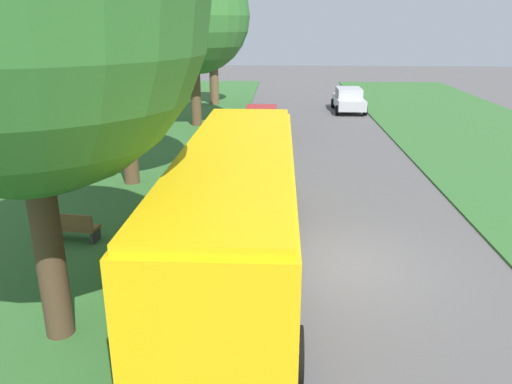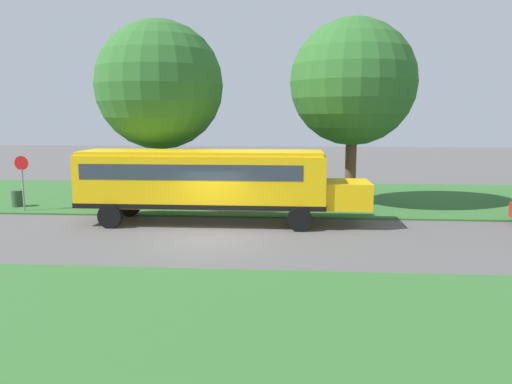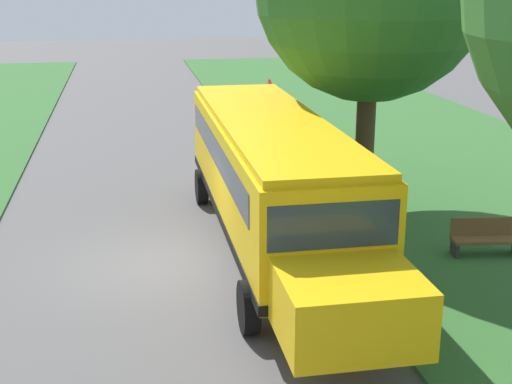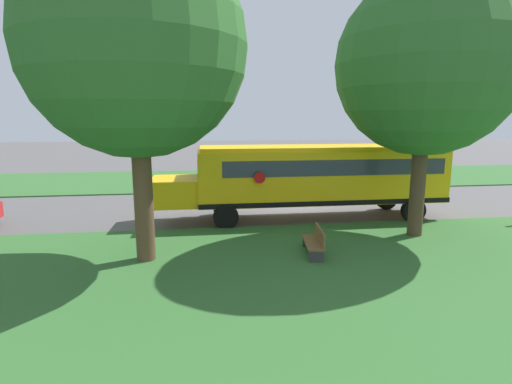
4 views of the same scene
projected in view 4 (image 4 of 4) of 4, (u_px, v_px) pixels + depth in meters
ground_plane at (291, 205)px, 20.15m from camera, size 120.00×120.00×0.00m
grass_verge at (375, 285)px, 10.40m from camera, size 12.00×80.00×0.08m
grass_far_side at (263, 178)px, 28.91m from camera, size 10.00×80.00×0.07m
school_bus at (314, 175)px, 17.17m from camera, size 2.84×12.42×3.16m
oak_tree_beside_bus at (432, 66)px, 13.52m from camera, size 6.22×6.22×9.23m
oak_tree_roadside_mid at (135, 44)px, 11.04m from camera, size 6.28×6.28×9.45m
park_bench at (315, 242)px, 12.59m from camera, size 1.65×0.70×0.92m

